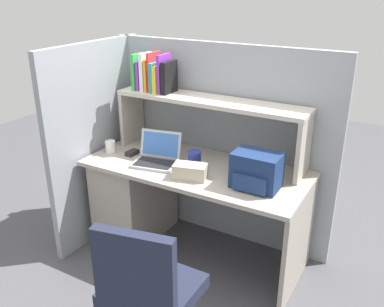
{
  "coord_description": "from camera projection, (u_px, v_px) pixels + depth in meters",
  "views": [
    {
      "loc": [
        1.32,
        -2.37,
        1.96
      ],
      "look_at": [
        0.0,
        -0.05,
        0.85
      ],
      "focal_mm": 39.23,
      "sensor_mm": 36.0,
      "label": 1
    }
  ],
  "objects": [
    {
      "name": "ground_plane",
      "position": [
        195.0,
        252.0,
        3.26
      ],
      "size": [
        8.0,
        8.0,
        0.0
      ],
      "primitive_type": "plane",
      "color": "#4C4C51"
    },
    {
      "name": "desk",
      "position": [
        152.0,
        194.0,
        3.28
      ],
      "size": [
        1.6,
        0.7,
        0.73
      ],
      "color": "#AAA093",
      "rests_on": "ground_plane"
    },
    {
      "name": "cubicle_partition_rear",
      "position": [
        219.0,
        144.0,
        3.27
      ],
      "size": [
        1.84,
        0.05,
        1.55
      ],
      "primitive_type": "cube",
      "color": "gray",
      "rests_on": "ground_plane"
    },
    {
      "name": "cubicle_partition_left",
      "position": [
        99.0,
        142.0,
        3.31
      ],
      "size": [
        0.05,
        1.06,
        1.55
      ],
      "primitive_type": "cube",
      "color": "gray",
      "rests_on": "ground_plane"
    },
    {
      "name": "overhead_hutch",
      "position": [
        209.0,
        112.0,
        3.01
      ],
      "size": [
        1.44,
        0.28,
        0.45
      ],
      "color": "#B3A99C",
      "rests_on": "desk"
    },
    {
      "name": "reference_books_on_shelf",
      "position": [
        155.0,
        75.0,
        3.13
      ],
      "size": [
        0.3,
        0.18,
        0.29
      ],
      "color": "green",
      "rests_on": "overhead_hutch"
    },
    {
      "name": "laptop",
      "position": [
        157.0,
        156.0,
        3.02
      ],
      "size": [
        0.35,
        0.31,
        0.22
      ],
      "color": "#B7BABF",
      "rests_on": "desk"
    },
    {
      "name": "backpack",
      "position": [
        256.0,
        171.0,
        2.65
      ],
      "size": [
        0.3,
        0.22,
        0.23
      ],
      "color": "navy",
      "rests_on": "desk"
    },
    {
      "name": "computer_mouse",
      "position": [
        132.0,
        153.0,
        3.18
      ],
      "size": [
        0.06,
        0.11,
        0.03
      ],
      "primitive_type": "cube",
      "rotation": [
        0.0,
        0.0,
        -0.04
      ],
      "color": "#262628",
      "rests_on": "desk"
    },
    {
      "name": "paper_cup",
      "position": [
        110.0,
        147.0,
        3.21
      ],
      "size": [
        0.08,
        0.08,
        0.09
      ],
      "primitive_type": "cylinder",
      "color": "white",
      "rests_on": "desk"
    },
    {
      "name": "tissue_box",
      "position": [
        190.0,
        171.0,
        2.79
      ],
      "size": [
        0.24,
        0.17,
        0.1
      ],
      "primitive_type": "cube",
      "rotation": [
        0.0,
        0.0,
        0.26
      ],
      "color": "#BFB299",
      "rests_on": "desk"
    },
    {
      "name": "snack_canister",
      "position": [
        194.0,
        160.0,
        2.93
      ],
      "size": [
        0.1,
        0.1,
        0.13
      ],
      "primitive_type": "cylinder",
      "color": "navy",
      "rests_on": "desk"
    },
    {
      "name": "office_chair",
      "position": [
        150.0,
        306.0,
        2.17
      ],
      "size": [
        0.52,
        0.53,
        0.93
      ],
      "rotation": [
        0.0,
        0.0,
        3.34
      ],
      "color": "black",
      "rests_on": "ground_plane"
    }
  ]
}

